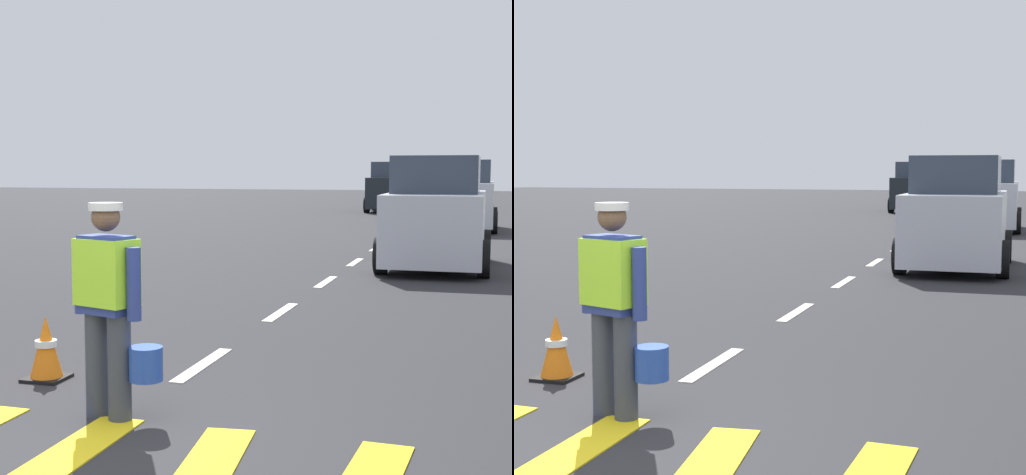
% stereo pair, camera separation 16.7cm
% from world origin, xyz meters
% --- Properties ---
extents(ground_plane, '(96.00, 96.00, 0.00)m').
position_xyz_m(ground_plane, '(0.00, 21.00, 0.00)').
color(ground_plane, '#28282B').
extents(crosswalk_stripes, '(4.43, 1.93, 0.01)m').
position_xyz_m(crosswalk_stripes, '(0.00, -0.03, 0.01)').
color(crosswalk_stripes, yellow).
rests_on(crosswalk_stripes, ground).
extents(lane_center_line, '(0.14, 46.40, 0.01)m').
position_xyz_m(lane_center_line, '(0.00, 25.20, 0.00)').
color(lane_center_line, silver).
rests_on(lane_center_line, ground).
extents(road_worker, '(0.77, 0.41, 1.67)m').
position_xyz_m(road_worker, '(-0.09, 0.92, 0.93)').
color(road_worker, '#383D4C').
rests_on(road_worker, ground).
extents(traffic_cone_near, '(0.36, 0.36, 0.59)m').
position_xyz_m(traffic_cone_near, '(-1.18, 1.78, 0.29)').
color(traffic_cone_near, black).
rests_on(traffic_cone_near, ground).
extents(car_outgoing_far, '(2.04, 4.27, 2.21)m').
position_xyz_m(car_outgoing_far, '(1.83, 21.47, 1.03)').
color(car_outgoing_far, silver).
rests_on(car_outgoing_far, ground).
extents(car_outgoing_ahead, '(2.04, 4.00, 2.17)m').
position_xyz_m(car_outgoing_ahead, '(1.66, 11.27, 1.01)').
color(car_outgoing_ahead, silver).
rests_on(car_outgoing_ahead, ground).
extents(car_oncoming_third, '(2.03, 3.82, 2.25)m').
position_xyz_m(car_oncoming_third, '(-1.76, 31.87, 1.05)').
color(car_oncoming_third, black).
rests_on(car_oncoming_third, ground).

